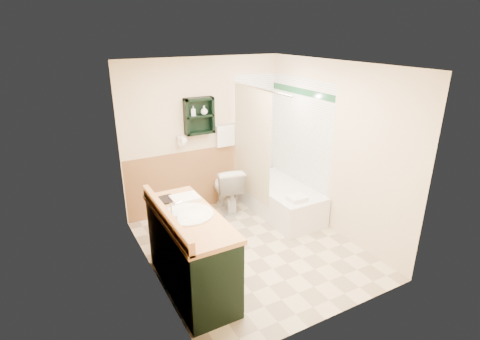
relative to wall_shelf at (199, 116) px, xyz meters
name	(u,v)px	position (x,y,z in m)	size (l,w,h in m)	color
floor	(251,248)	(0.10, -1.41, -1.55)	(3.00, 3.00, 0.00)	beige
back_wall	(203,136)	(0.10, 0.11, -0.35)	(2.60, 0.04, 2.40)	#F9EAC3
left_wall	(147,185)	(-1.22, -1.41, -0.35)	(0.04, 3.00, 2.40)	#F9EAC3
right_wall	(334,149)	(1.42, -1.41, -0.35)	(0.04, 3.00, 2.40)	#F9EAC3
ceiling	(254,63)	(0.10, -1.41, 0.87)	(2.60, 3.00, 0.04)	white
wainscot_left	(155,241)	(-1.19, -1.41, -1.05)	(2.98, 2.98, 1.00)	#AD7246
wainscot_back	(205,178)	(0.10, 0.08, -1.05)	(2.58, 2.58, 1.00)	#AD7246
mirror_frame	(166,175)	(-1.17, -1.96, -0.05)	(1.30, 1.30, 1.00)	#976231
mirror_glass	(166,175)	(-1.17, -1.96, -0.05)	(1.20, 1.20, 0.90)	white
tile_right	(298,146)	(1.38, -0.66, -0.50)	(1.50, 1.50, 2.10)	white
tile_back	(260,137)	(1.13, 0.07, -0.50)	(0.95, 0.95, 2.10)	white
tile_accent	(301,91)	(1.37, -0.66, 0.35)	(1.50, 1.50, 0.10)	#164D29
wall_shelf	(199,116)	(0.00, 0.00, 0.00)	(0.45, 0.15, 0.55)	black
hair_dryer	(181,141)	(-0.30, 0.02, -0.35)	(0.10, 0.24, 0.18)	white
towel_bar	(225,125)	(0.45, 0.04, -0.20)	(0.40, 0.06, 0.40)	white
curtain_rod	(258,88)	(0.63, -0.66, 0.45)	(0.03, 0.03, 1.60)	silver
shower_curtain	(251,144)	(0.63, -0.48, -0.40)	(1.05, 1.05, 1.70)	beige
vanity	(191,252)	(-0.89, -1.77, -1.09)	(0.59, 1.47, 0.93)	black
bathtub	(280,200)	(1.03, -0.73, -1.31)	(0.71, 1.50, 0.47)	white
toilet	(227,189)	(0.34, -0.20, -1.18)	(0.42, 0.75, 0.73)	white
counter_towel	(185,198)	(-0.79, -1.40, -0.60)	(0.31, 0.24, 0.04)	white
vanity_book	(160,193)	(-1.06, -1.32, -0.51)	(0.17, 0.02, 0.22)	black
tub_towel	(297,198)	(0.92, -1.29, -1.04)	(0.25, 0.21, 0.07)	white
soap_bottle_a	(193,113)	(-0.09, -0.01, 0.05)	(0.06, 0.14, 0.07)	white
soap_bottle_b	(204,111)	(0.08, -0.01, 0.07)	(0.10, 0.13, 0.10)	white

